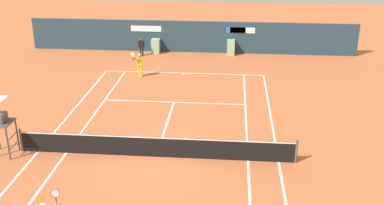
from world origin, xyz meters
TOP-DOWN VIEW (x-y plane):
  - ground_plane at (-0.00, 0.58)m, footprint 80.00×80.00m
  - tennis_net at (0.00, 0.00)m, footprint 12.10×0.10m
  - sponsor_back_wall at (0.01, 16.97)m, footprint 25.00×1.02m
  - player_on_baseline at (-2.78, 10.68)m, footprint 0.76×0.63m
  - ball_kid_left_post at (-3.61, 15.57)m, footprint 0.45×0.23m
  - tennis_ball_near_service_line at (-3.90, 4.04)m, footprint 0.07×0.07m

SIDE VIEW (x-z plane):
  - ground_plane at x=0.00m, z-range 0.00..0.01m
  - tennis_ball_near_service_line at x=-3.90m, z-range 0.00..0.07m
  - tennis_net at x=0.00m, z-range -0.02..1.05m
  - ball_kid_left_post at x=-3.61m, z-range 0.10..1.46m
  - player_on_baseline at x=-2.78m, z-range 0.04..1.81m
  - sponsor_back_wall at x=0.01m, z-range -0.04..2.36m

